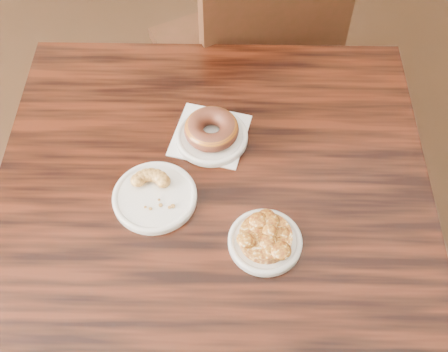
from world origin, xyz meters
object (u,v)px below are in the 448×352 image
object	(u,v)px
cafe_table	(215,274)
apple_fritter	(266,236)
chair_far	(241,54)
cruller_fragment	(154,192)
glazed_donut	(212,129)

from	to	relation	value
cafe_table	apple_fritter	bearing A→B (deg)	-46.30
chair_far	cruller_fragment	world-z (taller)	chair_far
cafe_table	apple_fritter	xyz separation A→B (m)	(0.06, -0.14, 0.40)
cruller_fragment	glazed_donut	bearing A→B (deg)	35.52
cafe_table	apple_fritter	distance (m)	0.43
cruller_fragment	chair_far	bearing A→B (deg)	57.42
cafe_table	apple_fritter	world-z (taller)	apple_fritter
glazed_donut	cruller_fragment	world-z (taller)	glazed_donut
chair_far	glazed_donut	bearing A→B (deg)	55.56
chair_far	cruller_fragment	bearing A→B (deg)	48.75
glazed_donut	apple_fritter	distance (m)	0.28
cafe_table	apple_fritter	size ratio (longest dim) A/B	6.61
chair_far	glazed_donut	xyz separation A→B (m)	(-0.26, -0.55, 0.34)
cafe_table	glazed_donut	world-z (taller)	glazed_donut
glazed_donut	cruller_fragment	size ratio (longest dim) A/B	1.17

